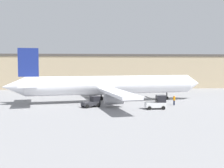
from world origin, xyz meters
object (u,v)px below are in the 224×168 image
airplane (108,85)px  ground_crew_worker (174,100)px  belt_loader_truck (157,103)px  baggage_tug (92,102)px

airplane → ground_crew_worker: (11.87, -5.65, -2.32)m
ground_crew_worker → belt_loader_truck: 5.91m
airplane → ground_crew_worker: airplane is taller
ground_crew_worker → baggage_tug: 15.09m
airplane → belt_loader_truck: size_ratio=12.13×
baggage_tug → belt_loader_truck: (10.82, -3.05, 0.20)m
ground_crew_worker → baggage_tug: bearing=-56.3°
ground_crew_worker → baggage_tug: baggage_tug is taller
baggage_tug → ground_crew_worker: bearing=-26.5°
belt_loader_truck → airplane: bearing=128.6°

